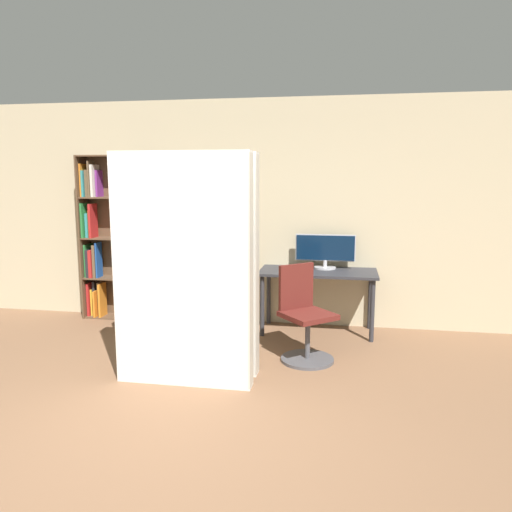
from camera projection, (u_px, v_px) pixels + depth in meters
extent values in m
plane|color=brown|center=(139.00, 449.00, 3.31)|extent=(16.00, 16.00, 0.00)
cube|color=#C6B793|center=(237.00, 213.00, 6.10)|extent=(8.00, 0.06, 2.70)
cube|color=#2D2D33|center=(318.00, 272.00, 5.70)|extent=(1.33, 0.61, 0.03)
cylinder|color=#2D2D33|center=(262.00, 306.00, 5.62)|extent=(0.05, 0.05, 0.69)
cylinder|color=#2D2D33|center=(372.00, 311.00, 5.41)|extent=(0.05, 0.05, 0.69)
cylinder|color=#2D2D33|center=(269.00, 296.00, 6.10)|extent=(0.05, 0.05, 0.69)
cylinder|color=#2D2D33|center=(370.00, 300.00, 5.89)|extent=(0.05, 0.05, 0.69)
cylinder|color=#B7B7BC|center=(325.00, 268.00, 5.83)|extent=(0.25, 0.25, 0.02)
cylinder|color=#B7B7BC|center=(325.00, 263.00, 5.83)|extent=(0.04, 0.04, 0.08)
cube|color=#B7B7BC|center=(325.00, 248.00, 5.80)|extent=(0.69, 0.02, 0.31)
cube|color=#0A1E38|center=(325.00, 248.00, 5.80)|extent=(0.67, 0.03, 0.29)
cylinder|color=#4C4C51|center=(307.00, 359.00, 4.89)|extent=(0.52, 0.52, 0.03)
cylinder|color=#4C4C51|center=(308.00, 338.00, 4.86)|extent=(0.05, 0.05, 0.41)
cube|color=#591E19|center=(308.00, 315.00, 4.82)|extent=(0.62, 0.62, 0.05)
cube|color=#591E19|center=(296.00, 286.00, 4.95)|extent=(0.32, 0.29, 0.45)
cube|color=brown|center=(85.00, 238.00, 6.31)|extent=(0.02, 0.29, 2.05)
cube|color=brown|center=(135.00, 239.00, 6.19)|extent=(0.02, 0.29, 2.05)
cube|color=brown|center=(115.00, 237.00, 6.38)|extent=(0.69, 0.02, 2.05)
cube|color=brown|center=(113.00, 316.00, 6.41)|extent=(0.66, 0.26, 0.02)
cube|color=brown|center=(111.00, 278.00, 6.33)|extent=(0.66, 0.26, 0.02)
cube|color=brown|center=(110.00, 238.00, 6.25)|extent=(0.66, 0.26, 0.02)
cube|color=brown|center=(108.00, 198.00, 6.17)|extent=(0.66, 0.26, 0.02)
cube|color=brown|center=(106.00, 156.00, 6.09)|extent=(0.66, 0.26, 0.02)
cube|color=red|center=(91.00, 299.00, 6.44)|extent=(0.03, 0.18, 0.42)
cube|color=gold|center=(94.00, 301.00, 6.46)|extent=(0.02, 0.17, 0.34)
cube|color=#232328|center=(96.00, 298.00, 6.44)|extent=(0.03, 0.15, 0.44)
cube|color=orange|center=(97.00, 303.00, 6.38)|extent=(0.02, 0.17, 0.34)
cube|color=brown|center=(101.00, 298.00, 6.43)|extent=(0.03, 0.16, 0.44)
cube|color=orange|center=(102.00, 300.00, 6.38)|extent=(0.03, 0.19, 0.43)
cube|color=#287A38|center=(89.00, 260.00, 6.37)|extent=(0.02, 0.22, 0.41)
cube|color=#232328|center=(90.00, 263.00, 6.33)|extent=(0.04, 0.17, 0.35)
cube|color=red|center=(92.00, 264.00, 6.30)|extent=(0.04, 0.15, 0.35)
cube|color=brown|center=(97.00, 261.00, 6.34)|extent=(0.04, 0.21, 0.41)
cube|color=#1E4C9E|center=(99.00, 260.00, 6.30)|extent=(0.02, 0.15, 0.45)
cube|color=#287A38|center=(85.00, 220.00, 6.25)|extent=(0.02, 0.21, 0.43)
cube|color=teal|center=(90.00, 225.00, 6.28)|extent=(0.03, 0.19, 0.30)
cube|color=orange|center=(93.00, 224.00, 6.28)|extent=(0.02, 0.21, 0.34)
cube|color=red|center=(93.00, 221.00, 6.22)|extent=(0.03, 0.19, 0.42)
cube|color=orange|center=(83.00, 180.00, 6.18)|extent=(0.02, 0.17, 0.40)
cube|color=teal|center=(86.00, 184.00, 6.20)|extent=(0.02, 0.21, 0.32)
cube|color=brown|center=(89.00, 183.00, 6.19)|extent=(0.04, 0.16, 0.33)
cube|color=brown|center=(91.00, 179.00, 6.16)|extent=(0.02, 0.17, 0.44)
cube|color=silver|center=(95.00, 181.00, 6.17)|extent=(0.03, 0.20, 0.39)
cube|color=#7A2D84|center=(99.00, 183.00, 6.21)|extent=(0.02, 0.16, 0.33)
cube|color=silver|center=(182.00, 271.00, 4.23)|extent=(1.19, 0.17, 2.00)
cube|color=beige|center=(251.00, 273.00, 4.12)|extent=(0.01, 0.17, 1.96)
cube|color=silver|center=(193.00, 265.00, 4.52)|extent=(1.19, 0.17, 2.00)
cube|color=beige|center=(257.00, 267.00, 4.41)|extent=(0.01, 0.17, 1.96)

